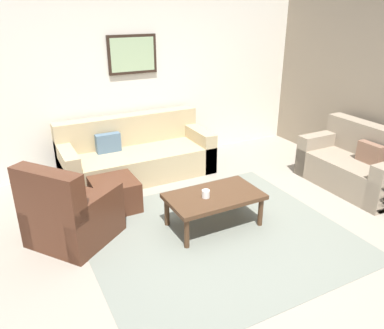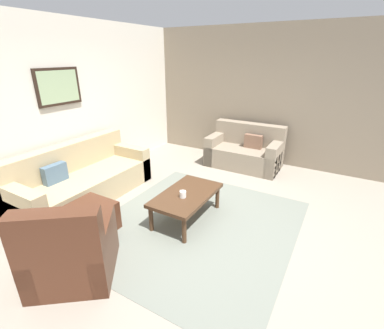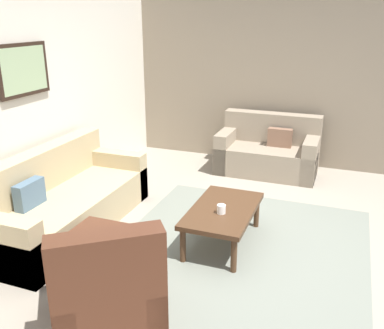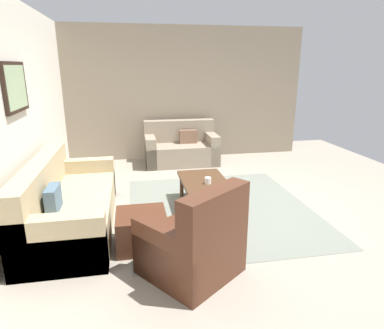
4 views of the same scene
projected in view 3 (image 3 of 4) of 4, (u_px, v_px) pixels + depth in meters
name	position (u px, v px, depth m)	size (l,w,h in m)	color
ground_plane	(239.00, 250.00, 4.46)	(8.00, 8.00, 0.00)	gray
rear_partition	(22.00, 100.00, 4.85)	(6.00, 0.12, 2.80)	silver
stone_feature_panel	(292.00, 77.00, 6.63)	(0.12, 5.20, 2.80)	gray
area_rug	(239.00, 249.00, 4.45)	(2.84, 2.57, 0.01)	slate
couch_main	(58.00, 203.00, 4.86)	(2.24, 0.94, 0.88)	tan
couch_loveseat	(269.00, 152.00, 6.60)	(0.82, 1.49, 0.88)	gray
armchair_leather	(108.00, 295.00, 3.25)	(1.12, 1.12, 0.95)	#4C2819
ottoman	(100.00, 252.00, 4.04)	(0.56, 0.56, 0.40)	#4C2819
coffee_table	(223.00, 212.00, 4.48)	(1.10, 0.64, 0.41)	#472D1C
cup	(221.00, 209.00, 4.33)	(0.09, 0.09, 0.09)	white
framed_artwork	(23.00, 70.00, 4.69)	(0.76, 0.04, 0.57)	black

